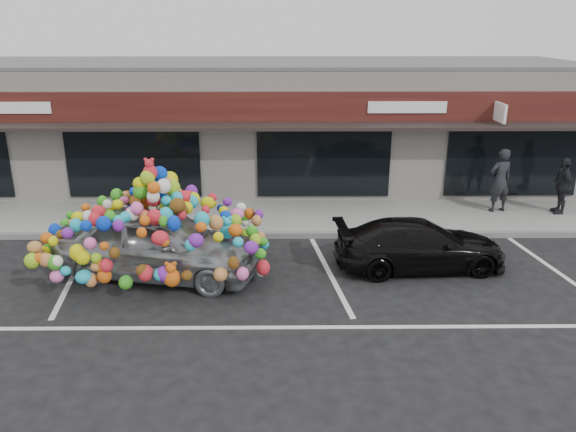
{
  "coord_description": "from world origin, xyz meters",
  "views": [
    {
      "loc": [
        1.72,
        -11.84,
        5.57
      ],
      "look_at": [
        1.84,
        1.4,
        1.01
      ],
      "focal_mm": 35.0,
      "sensor_mm": 36.0,
      "label": 1
    }
  ],
  "objects_px": {
    "black_sedan": "(420,245)",
    "pedestrian_a": "(500,180)",
    "pedestrian_c": "(562,186)",
    "toy_car": "(157,235)"
  },
  "relations": [
    {
      "from": "toy_car",
      "to": "black_sedan",
      "type": "xyz_separation_m",
      "value": [
        6.13,
        0.35,
        -0.4
      ]
    },
    {
      "from": "black_sedan",
      "to": "pedestrian_a",
      "type": "relative_size",
      "value": 2.09
    },
    {
      "from": "toy_car",
      "to": "black_sedan",
      "type": "bearing_deg",
      "value": -74.77
    },
    {
      "from": "black_sedan",
      "to": "pedestrian_a",
      "type": "bearing_deg",
      "value": -44.88
    },
    {
      "from": "black_sedan",
      "to": "pedestrian_c",
      "type": "bearing_deg",
      "value": -58.66
    },
    {
      "from": "black_sedan",
      "to": "pedestrian_a",
      "type": "distance_m",
      "value": 5.04
    },
    {
      "from": "toy_car",
      "to": "pedestrian_c",
      "type": "bearing_deg",
      "value": -58.4
    },
    {
      "from": "pedestrian_a",
      "to": "pedestrian_c",
      "type": "distance_m",
      "value": 1.82
    },
    {
      "from": "toy_car",
      "to": "pedestrian_a",
      "type": "relative_size",
      "value": 2.75
    },
    {
      "from": "toy_car",
      "to": "black_sedan",
      "type": "distance_m",
      "value": 6.15
    }
  ]
}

